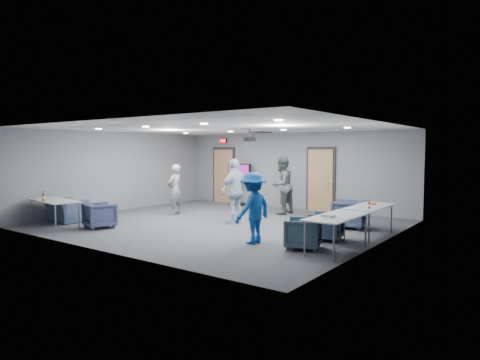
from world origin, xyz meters
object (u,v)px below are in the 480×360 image
Objects in this scene: person_b at (282,185)px; bottle_right at (369,205)px; person_a at (175,190)px; chair_front_a at (100,215)px; table_right_b at (337,218)px; bottle_front at (43,197)px; chair_right_c at (303,233)px; table_front_left at (54,201)px; tv_stand at (239,181)px; person_d at (253,208)px; table_right_a at (369,208)px; projector at (250,139)px; chair_right_a at (348,214)px; chair_right_b at (325,226)px; chair_front_b at (66,210)px; person_c at (235,191)px.

person_b is 8.46× the size of bottle_right.
person_a reaches higher than chair_front_a.
table_right_b is 7.67m from bottle_front.
chair_right_c is 0.97× the size of chair_front_a.
tv_stand is (1.30, 6.75, 0.20)m from table_front_left.
person_d reaches higher than table_right_a.
chair_right_c is 1.85× the size of projector.
bottle_right is (1.95, 1.89, 0.02)m from person_d.
bottle_front is at bearing -92.18° from chair_right_c.
person_d is 6.80m from tv_stand.
chair_right_a is at bearing 164.72° from chair_right_c.
person_a is 5.72m from chair_right_b.
projector is at bearing 55.25° from table_front_left.
table_right_a is at bearing 0.00° from table_right_b.
table_front_left is (-5.58, -1.46, -0.11)m from person_d.
person_b is 3.00m from chair_right_a.
person_d is 7.13× the size of bottle_right.
person_d is (4.50, -2.07, -0.01)m from person_a.
bottle_right reaches higher than chair_front_b.
person_d is at bearing 17.76° from bottle_front.
chair_right_a reaches higher than chair_right_c.
chair_right_c is 5.64m from chair_front_a.
tv_stand reaches higher than chair_front_b.
table_right_a is at bearing 104.56° from person_c.
table_front_left reaches higher than chair_front_b.
bottle_front is (-3.80, -5.94, -0.11)m from person_b.
chair_right_c is at bearing 68.28° from person_c.
person_d is at bearing 104.07° from table_right_b.
person_d reaches higher than bottle_front.
person_c reaches higher than chair_right_b.
person_a is 6.30m from table_right_a.
person_d is (1.75, -4.17, -0.15)m from person_b.
tv_stand is (-4.28, 5.29, 0.09)m from person_d.
chair_front_b is 0.80m from table_front_left.
person_a is 3.32m from chair_front_b.
chair_right_c is (1.15, 0.18, -0.47)m from person_d.
projector reaches higher than tv_stand.
chair_front_b is 0.66× the size of tv_stand.
bottle_front is (-5.54, -1.77, 0.03)m from person_d.
person_c is 2.48× the size of chair_front_a.
chair_right_c is 0.40× the size of table_right_a.
person_d is 4.50m from chair_front_a.
chair_front_b is 3.73× the size of bottle_front.
chair_front_a is (-2.48, -2.73, -0.58)m from person_c.
person_b reaches higher than table_right_a.
chair_front_b is 0.58× the size of table_right_a.
person_d is at bearing -28.46° from chair_right_a.
chair_right_b is 1.11m from chair_right_c.
person_b is 1.02× the size of person_c.
chair_right_c is at bearing 16.32° from bottle_front.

